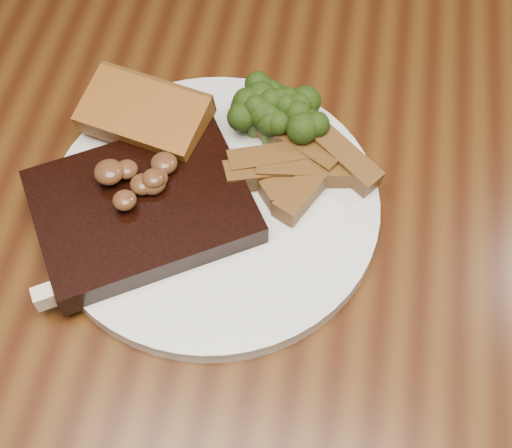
{
  "coord_description": "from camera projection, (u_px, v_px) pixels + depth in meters",
  "views": [
    {
      "loc": [
        0.05,
        -0.33,
        1.27
      ],
      "look_at": [
        -0.0,
        -0.02,
        0.78
      ],
      "focal_mm": 50.0,
      "sensor_mm": 36.0,
      "label": 1
    }
  ],
  "objects": [
    {
      "name": "steak_bone",
      "position": [
        125.0,
        272.0,
        0.57
      ],
      "size": [
        0.13,
        0.09,
        0.02
      ],
      "primitive_type": "cube",
      "rotation": [
        0.0,
        0.0,
        0.55
      ],
      "color": "beige",
      "rests_on": "plate"
    },
    {
      "name": "plate",
      "position": [
        214.0,
        205.0,
        0.62
      ],
      "size": [
        0.32,
        0.32,
        0.01
      ],
      "primitive_type": "cylinder",
      "rotation": [
        0.0,
        0.0,
        0.12
      ],
      "color": "silver",
      "rests_on": "dining_table"
    },
    {
      "name": "mushroom_pile",
      "position": [
        148.0,
        178.0,
        0.58
      ],
      "size": [
        0.07,
        0.07,
        0.03
      ],
      "primitive_type": null,
      "color": "#55301A",
      "rests_on": "steak"
    },
    {
      "name": "garlic_bread",
      "position": [
        147.0,
        130.0,
        0.65
      ],
      "size": [
        0.12,
        0.08,
        0.02
      ],
      "primitive_type": "cube",
      "rotation": [
        0.0,
        0.0,
        -0.22
      ],
      "color": "#92491A",
      "rests_on": "plate"
    },
    {
      "name": "dining_table",
      "position": [
        260.0,
        274.0,
        0.7
      ],
      "size": [
        1.6,
        0.9,
        0.75
      ],
      "color": "#43250D",
      "rests_on": "ground"
    },
    {
      "name": "broccoli_cluster",
      "position": [
        296.0,
        120.0,
        0.64
      ],
      "size": [
        0.08,
        0.08,
        0.04
      ],
      "primitive_type": null,
      "color": "#23360C",
      "rests_on": "plate"
    },
    {
      "name": "steak",
      "position": [
        142.0,
        208.0,
        0.6
      ],
      "size": [
        0.22,
        0.21,
        0.03
      ],
      "primitive_type": "cube",
      "rotation": [
        0.0,
        0.0,
        0.55
      ],
      "color": "black",
      "rests_on": "plate"
    },
    {
      "name": "potato_wedges",
      "position": [
        306.0,
        198.0,
        0.61
      ],
      "size": [
        0.11,
        0.11,
        0.02
      ],
      "primitive_type": null,
      "color": "brown",
      "rests_on": "plate"
    }
  ]
}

